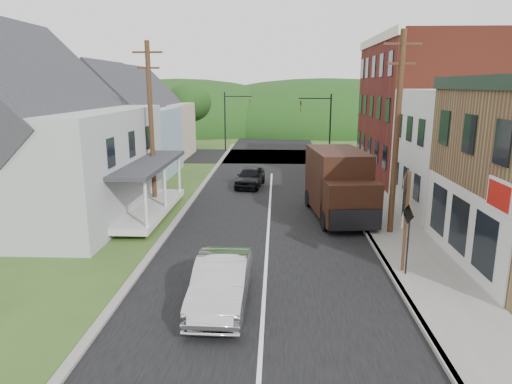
# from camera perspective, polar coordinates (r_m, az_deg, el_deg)

# --- Properties ---
(ground) EXTENTS (120.00, 120.00, 0.00)m
(ground) POSITION_cam_1_polar(r_m,az_deg,el_deg) (18.04, 1.30, -8.63)
(ground) COLOR #2D4719
(ground) RESTS_ON ground
(road) EXTENTS (9.00, 90.00, 0.02)m
(road) POSITION_cam_1_polar(r_m,az_deg,el_deg) (27.57, 1.79, -0.88)
(road) COLOR black
(road) RESTS_ON ground
(cross_road) EXTENTS (60.00, 9.00, 0.02)m
(cross_road) POSITION_cam_1_polar(r_m,az_deg,el_deg) (44.25, 2.12, 4.49)
(cross_road) COLOR black
(cross_road) RESTS_ON ground
(sidewalk_right) EXTENTS (2.80, 55.00, 0.15)m
(sidewalk_right) POSITION_cam_1_polar(r_m,az_deg,el_deg) (26.21, 14.74, -1.90)
(sidewalk_right) COLOR slate
(sidewalk_right) RESTS_ON ground
(curb_right) EXTENTS (0.20, 55.00, 0.15)m
(curb_right) POSITION_cam_1_polar(r_m,az_deg,el_deg) (25.95, 11.82, -1.88)
(curb_right) COLOR slate
(curb_right) RESTS_ON ground
(curb_left) EXTENTS (0.30, 55.00, 0.12)m
(curb_left) POSITION_cam_1_polar(r_m,az_deg,el_deg) (26.10, -8.54, -1.69)
(curb_left) COLOR slate
(curb_left) RESTS_ON ground
(storefront_white) EXTENTS (8.00, 7.00, 6.50)m
(storefront_white) POSITION_cam_1_polar(r_m,az_deg,el_deg) (26.82, 26.75, 4.39)
(storefront_white) COLOR silver
(storefront_white) RESTS_ON ground
(storefront_red) EXTENTS (8.00, 12.00, 10.00)m
(storefront_red) POSITION_cam_1_polar(r_m,az_deg,el_deg) (35.51, 20.86, 9.61)
(storefront_red) COLOR maroon
(storefront_red) RESTS_ON ground
(house_gray) EXTENTS (10.20, 12.24, 8.35)m
(house_gray) POSITION_cam_1_polar(r_m,az_deg,el_deg) (26.00, -25.96, 6.43)
(house_gray) COLOR #A5A8AB
(house_gray) RESTS_ON ground
(house_blue) EXTENTS (7.14, 8.16, 7.28)m
(house_blue) POSITION_cam_1_polar(r_m,az_deg,el_deg) (35.73, -16.09, 7.86)
(house_blue) COLOR #8098AF
(house_blue) RESTS_ON ground
(house_cream) EXTENTS (7.14, 8.16, 7.28)m
(house_cream) POSITION_cam_1_polar(r_m,az_deg,el_deg) (44.46, -13.03, 8.99)
(house_cream) COLOR #B5A28C
(house_cream) RESTS_ON ground
(utility_pole_right) EXTENTS (1.60, 0.26, 9.00)m
(utility_pole_right) POSITION_cam_1_polar(r_m,az_deg,el_deg) (21.01, 17.18, 7.02)
(utility_pole_right) COLOR #472D19
(utility_pole_right) RESTS_ON ground
(utility_pole_left) EXTENTS (1.60, 0.26, 9.00)m
(utility_pole_left) POSITION_cam_1_polar(r_m,az_deg,el_deg) (25.76, -12.98, 8.31)
(utility_pole_left) COLOR #472D19
(utility_pole_left) RESTS_ON ground
(traffic_signal_right) EXTENTS (2.87, 0.20, 6.00)m
(traffic_signal_right) POSITION_cam_1_polar(r_m,az_deg,el_deg) (40.54, 8.29, 8.91)
(traffic_signal_right) COLOR black
(traffic_signal_right) RESTS_ON ground
(traffic_signal_left) EXTENTS (2.87, 0.20, 6.00)m
(traffic_signal_left) POSITION_cam_1_polar(r_m,az_deg,el_deg) (47.56, -3.06, 9.64)
(traffic_signal_left) COLOR black
(traffic_signal_left) RESTS_ON ground
(tree_left_b) EXTENTS (4.80, 4.80, 6.94)m
(tree_left_b) POSITION_cam_1_polar(r_m,az_deg,el_deg) (33.63, -28.82, 8.50)
(tree_left_b) COLOR #382616
(tree_left_b) RESTS_ON ground
(tree_left_c) EXTENTS (5.80, 5.80, 8.41)m
(tree_left_c) POSITION_cam_1_polar(r_m,az_deg,el_deg) (41.54, -25.66, 10.88)
(tree_left_c) COLOR #382616
(tree_left_c) RESTS_ON ground
(tree_left_d) EXTENTS (4.80, 4.80, 6.94)m
(tree_left_d) POSITION_cam_1_polar(r_m,az_deg,el_deg) (49.66, -8.41, 10.97)
(tree_left_d) COLOR #382616
(tree_left_d) RESTS_ON ground
(forested_ridge) EXTENTS (90.00, 30.00, 16.00)m
(forested_ridge) POSITION_cam_1_polar(r_m,az_deg,el_deg) (72.05, 2.34, 7.87)
(forested_ridge) COLOR #103710
(forested_ridge) RESTS_ON ground
(silver_sedan) EXTENTS (1.66, 4.61, 1.51)m
(silver_sedan) POSITION_cam_1_polar(r_m,az_deg,el_deg) (14.41, -4.34, -11.24)
(silver_sedan) COLOR #B5B5BA
(silver_sedan) RESTS_ON ground
(dark_sedan) EXTENTS (2.12, 4.14, 1.35)m
(dark_sedan) POSITION_cam_1_polar(r_m,az_deg,el_deg) (30.75, -0.72, 1.90)
(dark_sedan) COLOR black
(dark_sedan) RESTS_ON ground
(delivery_van) EXTENTS (3.17, 6.42, 3.46)m
(delivery_van) POSITION_cam_1_polar(r_m,az_deg,el_deg) (23.70, 10.36, 0.91)
(delivery_van) COLOR black
(delivery_van) RESTS_ON ground
(route_sign_cluster) EXTENTS (0.77, 1.99, 3.66)m
(route_sign_cluster) POSITION_cam_1_polar(r_m,az_deg,el_deg) (16.92, 18.18, -1.81)
(route_sign_cluster) COLOR #472D19
(route_sign_cluster) RESTS_ON sidewalk_right
(warning_sign) EXTENTS (0.24, 0.68, 2.56)m
(warning_sign) POSITION_cam_1_polar(r_m,az_deg,el_deg) (16.82, 18.48, -4.52)
(warning_sign) COLOR black
(warning_sign) RESTS_ON sidewalk_right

